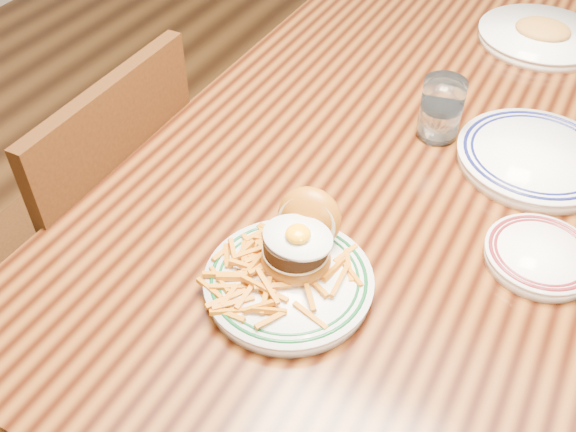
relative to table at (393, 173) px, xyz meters
The scene contains 8 objects.
floor 0.66m from the table, ahead, with size 6.00×6.00×0.00m, color black.
table is the anchor object (origin of this frame).
chair_left 0.66m from the table, 151.30° to the right, with size 0.43×0.43×0.90m.
main_plate 0.43m from the table, 91.08° to the right, with size 0.25×0.27×0.12m.
side_plate 0.38m from the table, 32.35° to the right, with size 0.17×0.17×0.03m.
rear_plate 0.27m from the table, ahead, with size 0.28×0.28×0.03m.
water_glass 0.16m from the table, 35.88° to the left, with size 0.08×0.08×0.12m.
far_plate 0.54m from the table, 73.07° to the left, with size 0.29×0.29×0.05m.
Camera 1 is at (0.29, -0.98, 1.49)m, focal length 40.00 mm.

